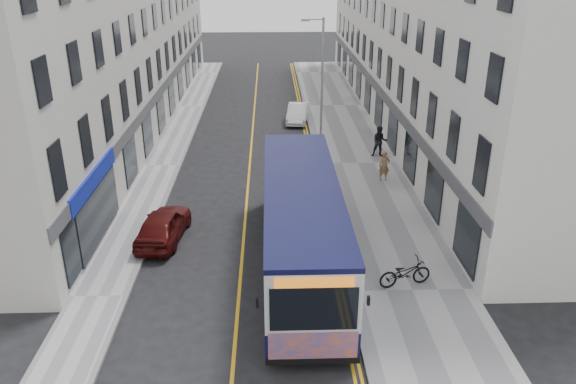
{
  "coord_description": "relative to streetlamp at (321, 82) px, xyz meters",
  "views": [
    {
      "loc": [
        1.19,
        -18.26,
        11.38
      ],
      "look_at": [
        1.95,
        4.43,
        1.6
      ],
      "focal_mm": 35.0,
      "sensor_mm": 36.0,
      "label": 1
    }
  ],
  "objects": [
    {
      "name": "pedestrian_far",
      "position": [
        3.5,
        -0.91,
        -3.34
      ],
      "size": [
        0.97,
        0.8,
        1.84
      ],
      "primitive_type": "imported",
      "rotation": [
        0.0,
        0.0,
        -0.12
      ],
      "color": "black",
      "rests_on": "pavement_east"
    },
    {
      "name": "car_white",
      "position": [
        -0.97,
        6.99,
        -3.74
      ],
      "size": [
        1.85,
        4.02,
        1.28
      ],
      "primitive_type": "imported",
      "rotation": [
        0.0,
        0.0,
        -0.13
      ],
      "color": "silver",
      "rests_on": "ground"
    },
    {
      "name": "pedestrian_near",
      "position": [
        3.05,
        -4.68,
        -3.46
      ],
      "size": [
        0.6,
        0.4,
        1.6
      ],
      "primitive_type": "imported",
      "rotation": [
        0.0,
        0.0,
        0.03
      ],
      "color": "olive",
      "rests_on": "pavement_east"
    },
    {
      "name": "kerb_west",
      "position": [
        -8.17,
        -2.0,
        -4.32
      ],
      "size": [
        0.18,
        64.0,
        0.13
      ],
      "primitive_type": "cube",
      "color": "slate",
      "rests_on": "ground"
    },
    {
      "name": "pavement_east",
      "position": [
        2.08,
        -2.0,
        -4.32
      ],
      "size": [
        4.5,
        64.0,
        0.12
      ],
      "primitive_type": "cube",
      "color": "#99999B",
      "rests_on": "ground"
    },
    {
      "name": "city_bus",
      "position": [
        -1.83,
        -13.26,
        -2.46
      ],
      "size": [
        2.82,
        12.1,
        3.52
      ],
      "color": "black",
      "rests_on": "ground"
    },
    {
      "name": "kerb_east",
      "position": [
        -0.17,
        -2.0,
        -4.32
      ],
      "size": [
        0.18,
        64.0,
        0.13
      ],
      "primitive_type": "cube",
      "color": "slate",
      "rests_on": "ground"
    },
    {
      "name": "road_centre_line",
      "position": [
        -4.17,
        -2.0,
        -4.38
      ],
      "size": [
        0.12,
        64.0,
        0.01
      ],
      "primitive_type": "cube",
      "color": "#CB9112",
      "rests_on": "ground"
    },
    {
      "name": "bicycle",
      "position": [
        1.86,
        -14.9,
        -3.74
      ],
      "size": [
        2.1,
        1.14,
        1.05
      ],
      "primitive_type": "imported",
      "rotation": [
        0.0,
        0.0,
        1.8
      ],
      "color": "black",
      "rests_on": "pavement_east"
    },
    {
      "name": "pavement_west",
      "position": [
        -9.17,
        -2.0,
        -4.32
      ],
      "size": [
        2.0,
        64.0,
        0.12
      ],
      "primitive_type": "cube",
      "color": "#99999B",
      "rests_on": "ground"
    },
    {
      "name": "car_maroon",
      "position": [
        -7.55,
        -10.83,
        -3.69
      ],
      "size": [
        2.11,
        4.25,
        1.39
      ],
      "primitive_type": "imported",
      "rotation": [
        0.0,
        0.0,
        3.03
      ],
      "color": "#430C0B",
      "rests_on": "ground"
    },
    {
      "name": "road_dbl_yellow_inner",
      "position": [
        -0.62,
        -2.0,
        -4.38
      ],
      "size": [
        0.1,
        64.0,
        0.01
      ],
      "primitive_type": "cube",
      "color": "#CB9112",
      "rests_on": "ground"
    },
    {
      "name": "streetlamp",
      "position": [
        0.0,
        0.0,
        0.0
      ],
      "size": [
        1.32,
        0.18,
        8.0
      ],
      "color": "#969A9E",
      "rests_on": "ground"
    },
    {
      "name": "ground",
      "position": [
        -4.17,
        -14.0,
        -4.38
      ],
      "size": [
        140.0,
        140.0,
        0.0
      ],
      "primitive_type": "plane",
      "color": "black",
      "rests_on": "ground"
    },
    {
      "name": "terrace_east",
      "position": [
        7.33,
        7.0,
        2.12
      ],
      "size": [
        6.0,
        46.0,
        13.0
      ],
      "primitive_type": "cube",
      "color": "silver",
      "rests_on": "ground"
    },
    {
      "name": "terrace_west",
      "position": [
        -13.17,
        7.0,
        2.12
      ],
      "size": [
        6.0,
        46.0,
        13.0
      ],
      "primitive_type": "cube",
      "color": "beige",
      "rests_on": "ground"
    },
    {
      "name": "road_dbl_yellow_outer",
      "position": [
        -0.42,
        -2.0,
        -4.38
      ],
      "size": [
        0.1,
        64.0,
        0.01
      ],
      "primitive_type": "cube",
      "color": "#CB9112",
      "rests_on": "ground"
    }
  ]
}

